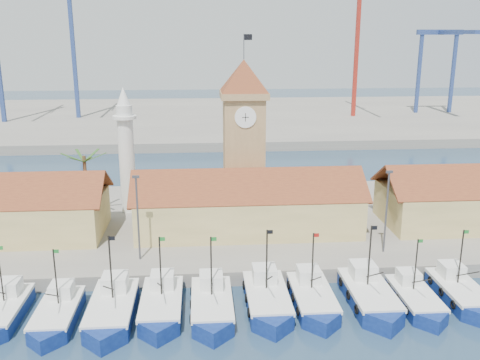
{
  "coord_description": "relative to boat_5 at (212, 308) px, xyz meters",
  "views": [
    {
      "loc": [
        -5.5,
        -40.2,
        24.28
      ],
      "look_at": [
        -1.08,
        18.0,
        8.19
      ],
      "focal_mm": 40.0,
      "sensor_mm": 36.0,
      "label": 1
    }
  ],
  "objects": [
    {
      "name": "boat_9",
      "position": [
        18.66,
        0.04,
        -0.08
      ],
      "size": [
        3.25,
        8.89,
        6.73
      ],
      "color": "navy",
      "rests_on": "ground"
    },
    {
      "name": "palm_tree",
      "position": [
        -15.26,
        23.49,
        5.47
      ],
      "size": [
        5.6,
        5.03,
        8.39
      ],
      "color": "brown",
      "rests_on": "quay"
    },
    {
      "name": "lamp_posts",
      "position": [
        5.24,
        9.49,
        5.7
      ],
      "size": [
        80.7,
        0.25,
        9.03
      ],
      "color": "#3F3F44",
      "rests_on": "quay"
    },
    {
      "name": "gantry",
      "position": [
        66.74,
        104.14,
        19.26
      ],
      "size": [
        13.0,
        22.0,
        23.2
      ],
      "color": "navy",
      "rests_on": "terminal"
    },
    {
      "name": "ground",
      "position": [
        4.74,
        -2.51,
        -0.78
      ],
      "size": [
        400.0,
        400.0,
        0.0
      ],
      "primitive_type": "plane",
      "color": "#1B2F49",
      "rests_on": "ground"
    },
    {
      "name": "boat_4",
      "position": [
        -4.5,
        0.44,
        -0.0
      ],
      "size": [
        3.61,
        9.89,
        7.48
      ],
      "color": "navy",
      "rests_on": "ground"
    },
    {
      "name": "boat_5",
      "position": [
        0.0,
        0.0,
        0.0
      ],
      "size": [
        3.63,
        9.94,
        7.52
      ],
      "color": "navy",
      "rests_on": "ground"
    },
    {
      "name": "minaret",
      "position": [
        -10.26,
        25.49,
        8.95
      ],
      "size": [
        3.0,
        3.0,
        16.3
      ],
      "color": "silver",
      "rests_on": "quay"
    },
    {
      "name": "hall_center",
      "position": [
        4.74,
        17.49,
        3.21
      ],
      "size": [
        27.04,
        10.13,
        7.61
      ],
      "color": "#DAC078",
      "rests_on": "quay"
    },
    {
      "name": "boat_3",
      "position": [
        -8.75,
        -0.15,
        0.04
      ],
      "size": [
        3.82,
        10.48,
        7.93
      ],
      "color": "navy",
      "rests_on": "ground"
    },
    {
      "name": "boat_8",
      "position": [
        14.54,
        0.64,
        0.04
      ],
      "size": [
        3.83,
        10.48,
        7.93
      ],
      "color": "navy",
      "rests_on": "ground"
    },
    {
      "name": "clock_tower",
      "position": [
        4.74,
        23.49,
        11.18
      ],
      "size": [
        5.8,
        5.8,
        22.7
      ],
      "color": "tan",
      "rests_on": "quay"
    },
    {
      "name": "crane_blue_near",
      "position": [
        -33.76,
        104.32,
        24.66
      ],
      "size": [
        1.0,
        31.07,
        42.47
      ],
      "color": "navy",
      "rests_on": "terminal"
    },
    {
      "name": "boat_6",
      "position": [
        5.05,
        0.73,
        0.02
      ],
      "size": [
        3.74,
        10.25,
        7.76
      ],
      "color": "navy",
      "rests_on": "ground"
    },
    {
      "name": "terminal",
      "position": [
        4.74,
        107.49,
        0.22
      ],
      "size": [
        240.0,
        80.0,
        2.0
      ],
      "primitive_type": "cube",
      "color": "gray",
      "rests_on": "ground"
    },
    {
      "name": "boat_1",
      "position": [
        -18.3,
        0.45,
        -0.05
      ],
      "size": [
        3.41,
        9.33,
        7.06
      ],
      "color": "navy",
      "rests_on": "ground"
    },
    {
      "name": "boat_7",
      "position": [
        9.25,
        0.69,
        -0.02
      ],
      "size": [
        3.54,
        9.7,
        7.34
      ],
      "color": "navy",
      "rests_on": "ground"
    },
    {
      "name": "quay",
      "position": [
        4.74,
        21.49,
        -0.03
      ],
      "size": [
        140.0,
        32.0,
        1.5
      ],
      "primitive_type": "cube",
      "color": "gray",
      "rests_on": "ground"
    },
    {
      "name": "crane_red_right",
      "position": [
        41.82,
        100.77,
        27.36
      ],
      "size": [
        1.0,
        35.75,
        46.65
      ],
      "color": "#A12318",
      "rests_on": "terminal"
    },
    {
      "name": "boat_2",
      "position": [
        -13.41,
        -0.34,
        -0.06
      ],
      "size": [
        3.34,
        9.15,
        6.92
      ],
      "color": "navy",
      "rests_on": "ground"
    },
    {
      "name": "boat_10",
      "position": [
        23.25,
        0.75,
        -0.03
      ],
      "size": [
        3.48,
        9.55,
        7.22
      ],
      "color": "navy",
      "rests_on": "ground"
    }
  ]
}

